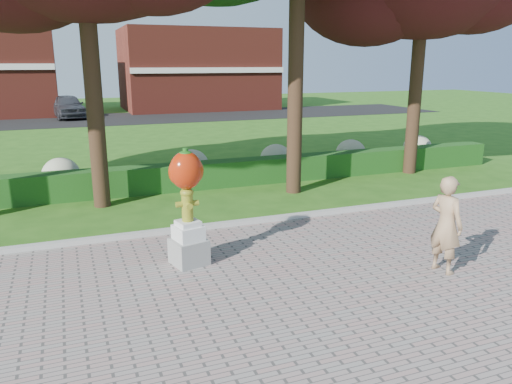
% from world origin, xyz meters
% --- Properties ---
extents(ground, '(100.00, 100.00, 0.00)m').
position_xyz_m(ground, '(0.00, 0.00, 0.00)').
color(ground, '#285916').
rests_on(ground, ground).
extents(curb, '(40.00, 0.18, 0.15)m').
position_xyz_m(curb, '(0.00, 3.00, 0.07)').
color(curb, '#ADADA5').
rests_on(curb, ground).
extents(lawn_hedge, '(24.00, 0.70, 0.80)m').
position_xyz_m(lawn_hedge, '(0.00, 7.00, 0.40)').
color(lawn_hedge, '#144513').
rests_on(lawn_hedge, ground).
extents(hydrangea_row, '(20.10, 1.10, 0.99)m').
position_xyz_m(hydrangea_row, '(0.57, 8.00, 0.55)').
color(hydrangea_row, '#B5BA8E').
rests_on(hydrangea_row, ground).
extents(street, '(50.00, 8.00, 0.02)m').
position_xyz_m(street, '(0.00, 28.00, 0.01)').
color(street, black).
rests_on(street, ground).
extents(building_right, '(12.00, 8.00, 6.40)m').
position_xyz_m(building_right, '(8.00, 34.00, 3.20)').
color(building_right, maroon).
rests_on(building_right, ground).
extents(hydrant_sculpture, '(0.74, 0.74, 2.24)m').
position_xyz_m(hydrant_sculpture, '(-0.77, 1.12, 1.23)').
color(hydrant_sculpture, gray).
rests_on(hydrant_sculpture, walkway).
extents(woman, '(0.55, 0.73, 1.80)m').
position_xyz_m(woman, '(3.52, -0.90, 0.94)').
color(woman, tan).
rests_on(woman, walkway).
extents(parked_car, '(2.60, 5.00, 1.63)m').
position_xyz_m(parked_car, '(-2.42, 29.65, 0.83)').
color(parked_car, '#3D3E44').
rests_on(parked_car, street).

